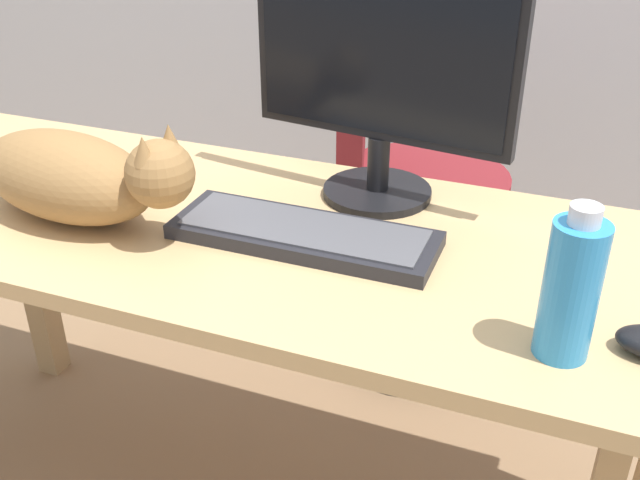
% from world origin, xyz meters
% --- Properties ---
extents(desk, '(1.55, 0.60, 0.71)m').
position_xyz_m(desk, '(0.00, 0.00, 0.60)').
color(desk, tan).
rests_on(desk, ground_plane).
extents(office_chair, '(0.50, 0.48, 0.94)m').
position_xyz_m(office_chair, '(0.13, 0.69, 0.41)').
color(office_chair, black).
rests_on(office_chair, ground_plane).
extents(monitor, '(0.48, 0.20, 0.42)m').
position_xyz_m(monitor, '(0.21, 0.19, 0.94)').
color(monitor, black).
rests_on(monitor, desk).
extents(keyboard, '(0.44, 0.15, 0.03)m').
position_xyz_m(keyboard, '(0.15, -0.02, 0.72)').
color(keyboard, '#232328').
rests_on(keyboard, desk).
extents(cat, '(0.61, 0.24, 0.20)m').
position_xyz_m(cat, '(-0.25, -0.08, 0.79)').
color(cat, olive).
rests_on(cat, desk).
extents(water_bottle, '(0.07, 0.07, 0.21)m').
position_xyz_m(water_bottle, '(0.57, -0.17, 0.81)').
color(water_bottle, '#2D8CD1').
rests_on(water_bottle, desk).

